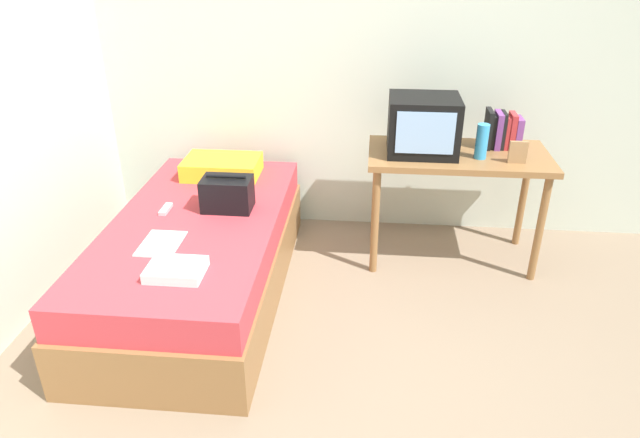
# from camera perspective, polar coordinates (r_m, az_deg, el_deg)

# --- Properties ---
(ground_plane) EXTENTS (8.00, 8.00, 0.00)m
(ground_plane) POSITION_cam_1_polar(r_m,az_deg,el_deg) (2.94, 3.83, -17.88)
(ground_plane) COLOR #84705B
(wall_back) EXTENTS (5.20, 0.10, 2.60)m
(wall_back) POSITION_cam_1_polar(r_m,az_deg,el_deg) (4.16, 5.41, 16.18)
(wall_back) COLOR silver
(wall_back) RESTS_ON ground
(bed) EXTENTS (1.00, 2.00, 0.53)m
(bed) POSITION_cam_1_polar(r_m,az_deg,el_deg) (3.61, -11.93, -3.76)
(bed) COLOR olive
(bed) RESTS_ON ground
(desk) EXTENTS (1.16, 0.60, 0.78)m
(desk) POSITION_cam_1_polar(r_m,az_deg,el_deg) (3.87, 13.49, 5.03)
(desk) COLOR olive
(desk) RESTS_ON ground
(tv) EXTENTS (0.44, 0.39, 0.36)m
(tv) POSITION_cam_1_polar(r_m,az_deg,el_deg) (3.73, 10.22, 9.17)
(tv) COLOR black
(tv) RESTS_ON desk
(water_bottle) EXTENTS (0.08, 0.08, 0.22)m
(water_bottle) POSITION_cam_1_polar(r_m,az_deg,el_deg) (3.73, 15.80, 7.44)
(water_bottle) COLOR #3399DB
(water_bottle) RESTS_ON desk
(book_row) EXTENTS (0.23, 0.17, 0.25)m
(book_row) POSITION_cam_1_polar(r_m,az_deg,el_deg) (3.97, 17.68, 8.37)
(book_row) COLOR black
(book_row) RESTS_ON desk
(picture_frame) EXTENTS (0.11, 0.02, 0.14)m
(picture_frame) POSITION_cam_1_polar(r_m,az_deg,el_deg) (3.73, 19.09, 6.29)
(picture_frame) COLOR #9E754C
(picture_frame) RESTS_ON desk
(pillow) EXTENTS (0.52, 0.35, 0.12)m
(pillow) POSITION_cam_1_polar(r_m,az_deg,el_deg) (4.06, -9.71, 5.13)
(pillow) COLOR yellow
(pillow) RESTS_ON bed
(handbag) EXTENTS (0.30, 0.20, 0.22)m
(handbag) POSITION_cam_1_polar(r_m,az_deg,el_deg) (3.54, -9.21, 2.50)
(handbag) COLOR black
(handbag) RESTS_ON bed
(magazine) EXTENTS (0.21, 0.29, 0.01)m
(magazine) POSITION_cam_1_polar(r_m,az_deg,el_deg) (3.25, -15.52, -2.37)
(magazine) COLOR white
(magazine) RESTS_ON bed
(remote_dark) EXTENTS (0.04, 0.16, 0.02)m
(remote_dark) POSITION_cam_1_polar(r_m,az_deg,el_deg) (3.00, -13.95, -4.67)
(remote_dark) COLOR black
(remote_dark) RESTS_ON bed
(remote_silver) EXTENTS (0.04, 0.14, 0.02)m
(remote_silver) POSITION_cam_1_polar(r_m,az_deg,el_deg) (3.63, -15.09, 0.96)
(remote_silver) COLOR #B7B7BC
(remote_silver) RESTS_ON bed
(folded_towel) EXTENTS (0.28, 0.22, 0.05)m
(folded_towel) POSITION_cam_1_polar(r_m,az_deg,el_deg) (2.95, -14.12, -4.92)
(folded_towel) COLOR white
(folded_towel) RESTS_ON bed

